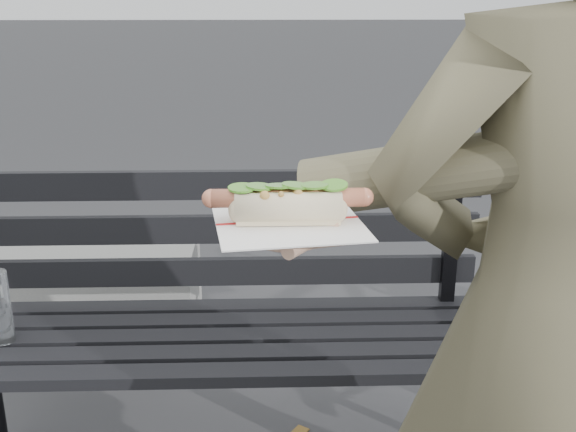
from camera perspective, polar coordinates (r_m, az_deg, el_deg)
name	(u,v)px	position (r m, az deg, el deg)	size (l,w,h in m)	color
park_bench	(209,307)	(1.86, -6.73, -7.69)	(1.50, 0.44, 0.88)	black
concrete_block	(44,296)	(2.84, -19.96, -6.42)	(1.20, 0.40, 0.40)	slate
person	(549,332)	(1.15, 21.19, -9.16)	(0.60, 0.39, 1.65)	brown
held_hotdog	(429,178)	(0.97, 11.83, 3.17)	(0.64, 0.31, 0.20)	brown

